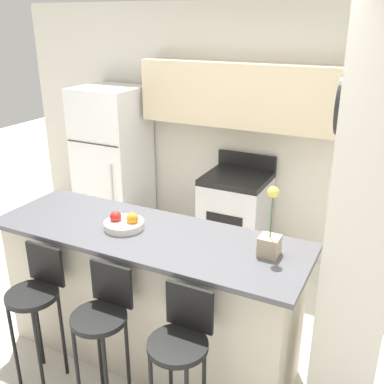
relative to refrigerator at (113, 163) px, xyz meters
name	(u,v)px	position (x,y,z in m)	size (l,w,h in m)	color
ground_plane	(151,352)	(1.47, -1.64, -0.85)	(14.00, 14.00, 0.00)	beige
wall_back	(258,119)	(1.58, 0.32, 0.59)	(5.60, 0.38, 2.55)	silver
pillar_right	(363,239)	(2.83, -1.63, 0.43)	(0.38, 0.32, 2.55)	silver
counter_bar	(149,295)	(1.47, -1.64, -0.33)	(2.23, 0.74, 1.02)	beige
refrigerator	(113,163)	(0.00, 0.00, 0.00)	(0.69, 0.70, 1.70)	white
stove_range	(235,216)	(1.48, 0.05, -0.39)	(0.63, 0.61, 1.07)	silver
bar_stool_left	(37,296)	(0.93, -2.16, -0.19)	(0.34, 0.34, 0.99)	black
bar_stool_mid	(103,319)	(1.47, -2.16, -0.19)	(0.34, 0.34, 0.99)	black
bar_stool_right	(181,346)	(2.01, -2.16, -0.19)	(0.34, 0.34, 0.99)	black
orchid_vase	(270,238)	(2.31, -1.56, 0.29)	(0.12, 0.12, 0.45)	tan
fruit_bowl	(124,223)	(1.30, -1.65, 0.21)	(0.28, 0.28, 0.12)	silver
trash_bin	(147,233)	(0.57, -0.24, -0.66)	(0.28, 0.28, 0.38)	#59595B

